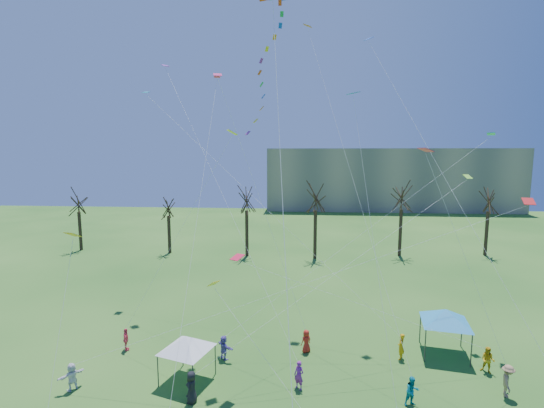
# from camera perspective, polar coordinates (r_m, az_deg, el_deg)

# --- Properties ---
(distant_building) EXTENTS (60.00, 14.00, 15.00)m
(distant_building) POSITION_cam_1_polar(r_m,az_deg,el_deg) (99.19, 17.20, 3.62)
(distant_building) COLOR gray
(distant_building) RESTS_ON ground
(bare_tree_row) EXTENTS (69.91, 8.83, 10.01)m
(bare_tree_row) POSITION_cam_1_polar(r_m,az_deg,el_deg) (50.80, 8.47, -0.42)
(bare_tree_row) COLOR black
(bare_tree_row) RESTS_ON ground
(big_box_kite) EXTENTS (2.08, 6.15, 22.37)m
(big_box_kite) POSITION_cam_1_polar(r_m,az_deg,el_deg) (21.53, -0.15, 19.53)
(big_box_kite) COLOR #DA440F
(big_box_kite) RESTS_ON ground
(canopy_tent_white) EXTENTS (3.56, 3.56, 2.80)m
(canopy_tent_white) POSITION_cam_1_polar(r_m,az_deg,el_deg) (24.66, -12.72, -19.74)
(canopy_tent_white) COLOR #3F3F44
(canopy_tent_white) RESTS_ON ground
(canopy_tent_blue) EXTENTS (4.19, 4.19, 3.19)m
(canopy_tent_blue) POSITION_cam_1_polar(r_m,az_deg,el_deg) (29.22, 24.67, -15.08)
(canopy_tent_blue) COLOR #3F3F44
(canopy_tent_blue) RESTS_ON ground
(festival_crowd) EXTENTS (26.70, 11.00, 1.86)m
(festival_crowd) POSITION_cam_1_polar(r_m,az_deg,el_deg) (23.50, 6.17, -25.38)
(festival_crowd) COLOR red
(festival_crowd) RESTS_ON ground
(small_kites_aloft) EXTENTS (29.38, 20.03, 33.70)m
(small_kites_aloft) POSITION_cam_1_polar(r_m,az_deg,el_deg) (25.77, 2.56, 8.12)
(small_kites_aloft) COLOR #E1A80B
(small_kites_aloft) RESTS_ON ground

